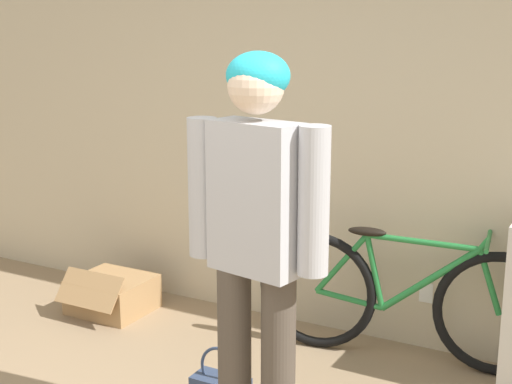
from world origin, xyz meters
TOP-DOWN VIEW (x-y plane):
  - wall_back at (0.00, 2.57)m, footprint 8.00×0.07m
  - person at (0.18, 1.11)m, footprint 0.66×0.27m
  - bicycle at (0.48, 2.31)m, footprint 1.73×0.46m
  - cardboard_box at (-1.47, 2.09)m, footprint 0.50×0.53m

SIDE VIEW (x-z plane):
  - cardboard_box at x=-1.47m, z-range -0.04..0.28m
  - bicycle at x=0.48m, z-range -0.02..0.77m
  - person at x=0.18m, z-range 0.16..1.95m
  - wall_back at x=0.00m, z-range 0.00..2.60m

